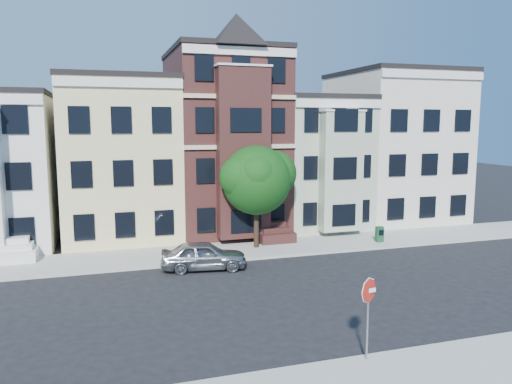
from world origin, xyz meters
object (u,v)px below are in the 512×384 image
object	(u,v)px
parked_car	(204,255)
newspaper_box	(379,234)
stop_sign	(368,313)
street_tree	(256,185)

from	to	relation	value
parked_car	newspaper_box	distance (m)	11.61
stop_sign	newspaper_box	bearing A→B (deg)	49.86
newspaper_box	stop_sign	bearing A→B (deg)	-117.30
parked_car	stop_sign	bearing A→B (deg)	-157.59
street_tree	parked_car	size ratio (longest dim) A/B	1.72
street_tree	newspaper_box	bearing A→B (deg)	-7.59
street_tree	stop_sign	xyz separation A→B (m)	(-0.97, -14.50, -2.23)
newspaper_box	stop_sign	size ratio (longest dim) A/B	0.32
parked_car	stop_sign	world-z (taller)	stop_sign
parked_car	stop_sign	size ratio (longest dim) A/B	1.46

